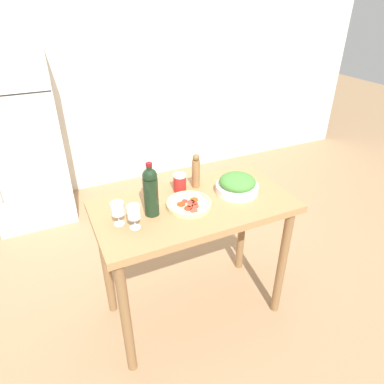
{
  "coord_description": "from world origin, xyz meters",
  "views": [
    {
      "loc": [
        -0.72,
        -1.51,
        1.95
      ],
      "look_at": [
        0.0,
        0.03,
        0.95
      ],
      "focal_mm": 32.0,
      "sensor_mm": 36.0,
      "label": 1
    }
  ],
  "objects": [
    {
      "name": "ground_plane",
      "position": [
        0.0,
        0.0,
        0.0
      ],
      "size": [
        14.0,
        14.0,
        0.0
      ],
      "primitive_type": "plane",
      "color": "#9E7A56"
    },
    {
      "name": "wall_back",
      "position": [
        0.0,
        2.12,
        1.3
      ],
      "size": [
        6.4,
        0.08,
        2.6
      ],
      "color": "silver",
      "rests_on": "ground_plane"
    },
    {
      "name": "refrigerator",
      "position": [
        -0.91,
        1.75,
        0.88
      ],
      "size": [
        0.68,
        0.65,
        1.76
      ],
      "color": "white",
      "rests_on": "ground_plane"
    },
    {
      "name": "prep_counter",
      "position": [
        0.0,
        0.0,
        0.75
      ],
      "size": [
        1.16,
        0.6,
        0.89
      ],
      "color": "#A87A4C",
      "rests_on": "ground_plane"
    },
    {
      "name": "wine_bottle",
      "position": [
        -0.26,
        -0.0,
        1.03
      ],
      "size": [
        0.08,
        0.08,
        0.31
      ],
      "color": "black",
      "rests_on": "prep_counter"
    },
    {
      "name": "wine_glass_near",
      "position": [
        -0.38,
        -0.08,
        0.98
      ],
      "size": [
        0.07,
        0.07,
        0.13
      ],
      "color": "silver",
      "rests_on": "prep_counter"
    },
    {
      "name": "wine_glass_far",
      "position": [
        -0.45,
        -0.02,
        0.98
      ],
      "size": [
        0.07,
        0.07,
        0.13
      ],
      "color": "silver",
      "rests_on": "prep_counter"
    },
    {
      "name": "pepper_mill",
      "position": [
        0.09,
        0.18,
        0.99
      ],
      "size": [
        0.05,
        0.05,
        0.22
      ],
      "color": "olive",
      "rests_on": "prep_counter"
    },
    {
      "name": "salad_bowl",
      "position": [
        0.29,
        0.01,
        0.94
      ],
      "size": [
        0.26,
        0.26,
        0.12
      ],
      "color": "white",
      "rests_on": "prep_counter"
    },
    {
      "name": "homemade_pizza",
      "position": [
        -0.04,
        -0.02,
        0.9
      ],
      "size": [
        0.26,
        0.26,
        0.03
      ],
      "color": "#DBC189",
      "rests_on": "prep_counter"
    },
    {
      "name": "salt_canister",
      "position": [
        -0.02,
        0.17,
        0.94
      ],
      "size": [
        0.08,
        0.08,
        0.11
      ],
      "color": "#B2231E",
      "rests_on": "prep_counter"
    }
  ]
}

